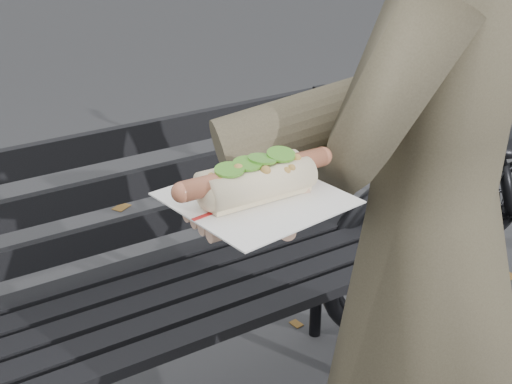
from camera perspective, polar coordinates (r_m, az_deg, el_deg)
park_bench at (r=1.87m, az=-10.10°, el=-6.50°), size 1.50×0.44×0.88m
person at (r=1.30m, az=13.67°, el=-4.42°), size 0.73×0.59×1.74m
held_hotdog at (r=1.02m, az=7.74°, el=5.63°), size 0.64×0.31×0.20m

